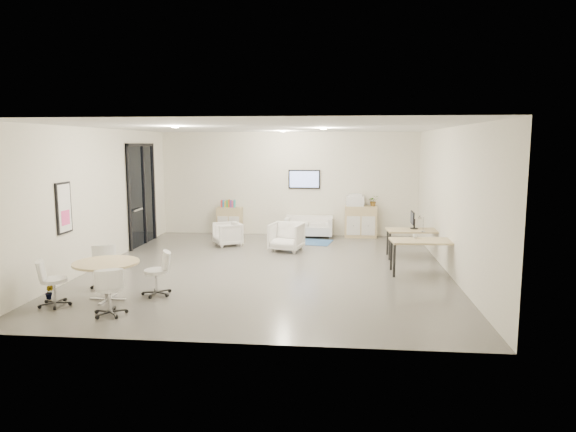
{
  "coord_description": "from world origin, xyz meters",
  "views": [
    {
      "loc": [
        1.56,
        -11.4,
        2.83
      ],
      "look_at": [
        0.39,
        0.4,
        1.16
      ],
      "focal_mm": 32.0,
      "sensor_mm": 36.0,
      "label": 1
    }
  ],
  "objects_px": {
    "sideboard_right": "(361,222)",
    "loveseat": "(309,227)",
    "desk_rear": "(415,233)",
    "sideboard_left": "(230,221)",
    "desk_front": "(425,244)",
    "round_table": "(106,266)",
    "armchair_right": "(286,235)",
    "armchair_left": "(227,233)"
  },
  "relations": [
    {
      "from": "sideboard_right",
      "to": "loveseat",
      "type": "distance_m",
      "value": 1.59
    },
    {
      "from": "desk_rear",
      "to": "sideboard_right",
      "type": "bearing_deg",
      "value": 109.51
    },
    {
      "from": "sideboard_left",
      "to": "sideboard_right",
      "type": "bearing_deg",
      "value": -0.45
    },
    {
      "from": "desk_front",
      "to": "round_table",
      "type": "relative_size",
      "value": 1.28
    },
    {
      "from": "loveseat",
      "to": "armchair_right",
      "type": "bearing_deg",
      "value": -101.33
    },
    {
      "from": "desk_front",
      "to": "desk_rear",
      "type": "bearing_deg",
      "value": 85.25
    },
    {
      "from": "sideboard_left",
      "to": "loveseat",
      "type": "xyz_separation_m",
      "value": [
        2.51,
        -0.14,
        -0.14
      ]
    },
    {
      "from": "desk_rear",
      "to": "armchair_left",
      "type": "bearing_deg",
      "value": 163.2
    },
    {
      "from": "armchair_right",
      "to": "desk_rear",
      "type": "relative_size",
      "value": 0.59
    },
    {
      "from": "desk_front",
      "to": "round_table",
      "type": "height_order",
      "value": "desk_front"
    },
    {
      "from": "sideboard_right",
      "to": "loveseat",
      "type": "relative_size",
      "value": 0.66
    },
    {
      "from": "armchair_right",
      "to": "round_table",
      "type": "distance_m",
      "value": 5.46
    },
    {
      "from": "loveseat",
      "to": "sideboard_right",
      "type": "bearing_deg",
      "value": 5.27
    },
    {
      "from": "armchair_right",
      "to": "sideboard_left",
      "type": "bearing_deg",
      "value": 144.16
    },
    {
      "from": "sideboard_right",
      "to": "desk_rear",
      "type": "relative_size",
      "value": 0.68
    },
    {
      "from": "loveseat",
      "to": "desk_front",
      "type": "xyz_separation_m",
      "value": [
        2.77,
        -4.33,
        0.39
      ]
    },
    {
      "from": "sideboard_right",
      "to": "desk_front",
      "type": "xyz_separation_m",
      "value": [
        1.2,
        -4.44,
        0.2
      ]
    },
    {
      "from": "sideboard_right",
      "to": "armchair_right",
      "type": "relative_size",
      "value": 1.16
    },
    {
      "from": "sideboard_right",
      "to": "armchair_left",
      "type": "bearing_deg",
      "value": -156.12
    },
    {
      "from": "desk_front",
      "to": "sideboard_right",
      "type": "bearing_deg",
      "value": 101.27
    },
    {
      "from": "loveseat",
      "to": "round_table",
      "type": "distance_m",
      "value": 7.58
    },
    {
      "from": "sideboard_right",
      "to": "desk_front",
      "type": "bearing_deg",
      "value": -74.89
    },
    {
      "from": "sideboard_right",
      "to": "sideboard_left",
      "type": "bearing_deg",
      "value": 179.55
    },
    {
      "from": "armchair_right",
      "to": "desk_rear",
      "type": "height_order",
      "value": "armchair_right"
    },
    {
      "from": "sideboard_right",
      "to": "armchair_left",
      "type": "height_order",
      "value": "sideboard_right"
    },
    {
      "from": "armchair_left",
      "to": "armchair_right",
      "type": "bearing_deg",
      "value": 41.37
    },
    {
      "from": "armchair_right",
      "to": "desk_rear",
      "type": "xyz_separation_m",
      "value": [
        3.28,
        -0.55,
        0.23
      ]
    },
    {
      "from": "sideboard_right",
      "to": "desk_rear",
      "type": "bearing_deg",
      "value": -66.35
    },
    {
      "from": "sideboard_left",
      "to": "armchair_left",
      "type": "bearing_deg",
      "value": -79.96
    },
    {
      "from": "round_table",
      "to": "loveseat",
      "type": "bearing_deg",
      "value": 64.2
    },
    {
      "from": "loveseat",
      "to": "desk_front",
      "type": "relative_size",
      "value": 0.97
    },
    {
      "from": "armchair_left",
      "to": "desk_front",
      "type": "relative_size",
      "value": 0.47
    },
    {
      "from": "sideboard_left",
      "to": "round_table",
      "type": "bearing_deg",
      "value": -96.45
    },
    {
      "from": "desk_front",
      "to": "loveseat",
      "type": "bearing_deg",
      "value": 118.76
    },
    {
      "from": "sideboard_left",
      "to": "desk_rear",
      "type": "distance_m",
      "value": 6.02
    },
    {
      "from": "sideboard_left",
      "to": "desk_rear",
      "type": "xyz_separation_m",
      "value": [
        5.31,
        -2.83,
        0.21
      ]
    },
    {
      "from": "sideboard_right",
      "to": "desk_front",
      "type": "distance_m",
      "value": 4.6
    },
    {
      "from": "loveseat",
      "to": "desk_rear",
      "type": "height_order",
      "value": "desk_rear"
    },
    {
      "from": "sideboard_left",
      "to": "loveseat",
      "type": "bearing_deg",
      "value": -3.18
    },
    {
      "from": "loveseat",
      "to": "round_table",
      "type": "relative_size",
      "value": 1.24
    },
    {
      "from": "sideboard_left",
      "to": "round_table",
      "type": "height_order",
      "value": "sideboard_left"
    },
    {
      "from": "sideboard_left",
      "to": "armchair_left",
      "type": "xyz_separation_m",
      "value": [
        0.3,
        -1.71,
        -0.08
      ]
    }
  ]
}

